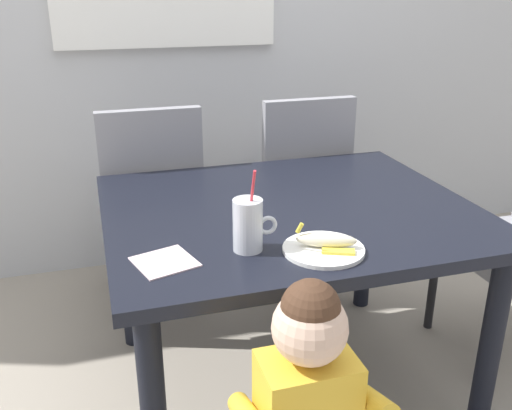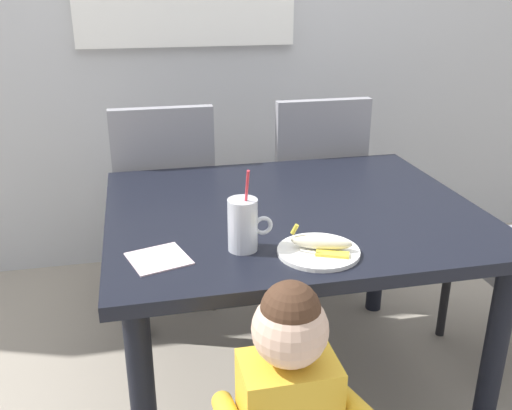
% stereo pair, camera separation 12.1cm
% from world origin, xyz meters
% --- Properties ---
extents(ground_plane, '(24.00, 24.00, 0.00)m').
position_xyz_m(ground_plane, '(0.00, 0.00, 0.00)').
color(ground_plane, '#9E9384').
extents(dining_table, '(1.22, 1.02, 0.72)m').
position_xyz_m(dining_table, '(0.00, 0.00, 0.63)').
color(dining_table, black).
rests_on(dining_table, ground).
extents(dining_chair_left, '(0.44, 0.44, 0.96)m').
position_xyz_m(dining_chair_left, '(-0.39, 0.69, 0.54)').
color(dining_chair_left, gray).
rests_on(dining_chair_left, ground).
extents(dining_chair_right, '(0.44, 0.44, 0.96)m').
position_xyz_m(dining_chair_right, '(0.30, 0.71, 0.54)').
color(dining_chair_right, gray).
rests_on(dining_chair_right, ground).
extents(toddler_standing, '(0.33, 0.24, 0.84)m').
position_xyz_m(toddler_standing, '(-0.20, -0.69, 0.53)').
color(toddler_standing, '#3F4760').
rests_on(toddler_standing, ground).
extents(milk_cup, '(0.13, 0.09, 0.25)m').
position_xyz_m(milk_cup, '(-0.22, -0.28, 0.79)').
color(milk_cup, silver).
rests_on(milk_cup, dining_table).
extents(snack_plate, '(0.23, 0.23, 0.01)m').
position_xyz_m(snack_plate, '(-0.03, -0.35, 0.73)').
color(snack_plate, white).
rests_on(snack_plate, dining_table).
extents(peeled_banana, '(0.17, 0.14, 0.07)m').
position_xyz_m(peeled_banana, '(-0.02, -0.35, 0.75)').
color(peeled_banana, '#F4EAC6').
rests_on(peeled_banana, snack_plate).
extents(paper_napkin, '(0.19, 0.19, 0.00)m').
position_xyz_m(paper_napkin, '(-0.46, -0.29, 0.73)').
color(paper_napkin, silver).
rests_on(paper_napkin, dining_table).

